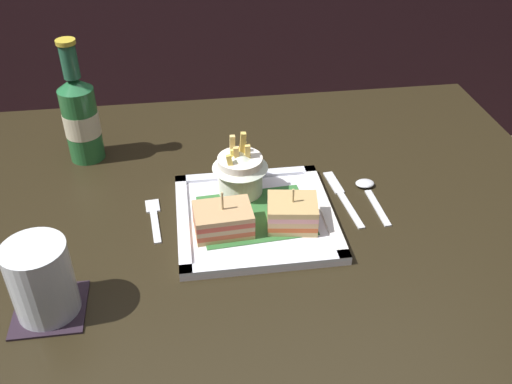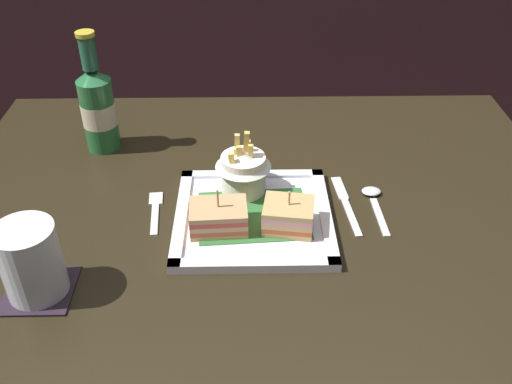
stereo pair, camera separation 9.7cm
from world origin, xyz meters
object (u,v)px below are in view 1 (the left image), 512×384
at_px(fries_cup, 240,168).
at_px(fork, 154,217).
at_px(sandwich_half_right, 292,213).
at_px(square_plate, 255,217).
at_px(beer_bottle, 80,116).
at_px(spoon, 368,190).
at_px(water_glass, 43,284).
at_px(dining_table, 257,261).
at_px(knife, 342,196).
at_px(sandwich_half_left, 223,220).

distance_m(fries_cup, fork, 0.17).
bearing_deg(sandwich_half_right, square_plate, 150.40).
relative_size(beer_bottle, spoon, 1.78).
relative_size(water_glass, fork, 0.93).
bearing_deg(fork, water_glass, -126.68).
distance_m(square_plate, fries_cup, 0.09).
bearing_deg(dining_table, knife, -2.40).
relative_size(dining_table, fork, 9.35).
height_order(sandwich_half_left, fork, sandwich_half_left).
bearing_deg(square_plate, sandwich_half_left, -150.40).
distance_m(sandwich_half_right, fries_cup, 0.13).
bearing_deg(water_glass, dining_table, 33.61).
bearing_deg(square_plate, fork, 170.12).
height_order(fries_cup, water_glass, fries_cup).
bearing_deg(sandwich_half_right, dining_table, 118.78).
distance_m(sandwich_half_right, fork, 0.24).
bearing_deg(sandwich_half_left, beer_bottle, 131.14).
bearing_deg(spoon, beer_bottle, 159.34).
bearing_deg(sandwich_half_left, fries_cup, 69.00).
height_order(water_glass, spoon, water_glass).
xyz_separation_m(beer_bottle, fork, (0.13, -0.22, -0.09)).
bearing_deg(knife, fork, -177.19).
bearing_deg(sandwich_half_left, dining_table, 51.72).
relative_size(fries_cup, beer_bottle, 0.49).
distance_m(dining_table, knife, 0.21).
xyz_separation_m(water_glass, spoon, (0.53, 0.22, -0.05)).
bearing_deg(water_glass, fries_cup, 38.38).
bearing_deg(beer_bottle, sandwich_half_left, -48.86).
distance_m(beer_bottle, knife, 0.52).
bearing_deg(water_glass, square_plate, 27.41).
bearing_deg(sandwich_half_left, knife, 19.54).
distance_m(dining_table, square_plate, 0.16).
bearing_deg(dining_table, spoon, 0.13).
xyz_separation_m(sandwich_half_left, beer_bottle, (-0.25, 0.28, 0.06)).
height_order(dining_table, spoon, spoon).
bearing_deg(beer_bottle, spoon, -20.66).
distance_m(fries_cup, beer_bottle, 0.34).
relative_size(water_glass, knife, 0.65).
xyz_separation_m(square_plate, fries_cup, (-0.02, 0.07, 0.05)).
bearing_deg(sandwich_half_right, fries_cup, 124.89).
relative_size(fork, knife, 0.70).
distance_m(fries_cup, water_glass, 0.38).
xyz_separation_m(water_glass, fork, (0.14, 0.19, -0.05)).
bearing_deg(beer_bottle, fries_cup, -31.57).
bearing_deg(fork, sandwich_half_right, -15.25).
distance_m(water_glass, spoon, 0.58).
bearing_deg(fork, beer_bottle, 121.00).
height_order(fries_cup, spoon, fries_cup).
bearing_deg(dining_table, sandwich_half_right, -61.22).
distance_m(square_plate, fork, 0.17).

